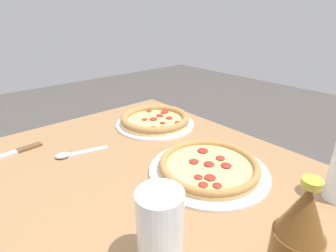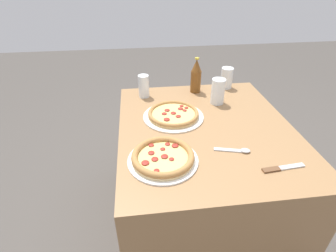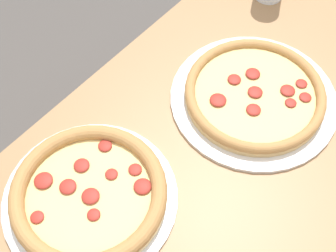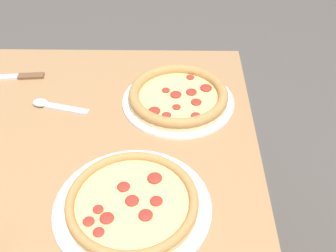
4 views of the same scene
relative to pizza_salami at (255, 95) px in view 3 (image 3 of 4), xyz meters
name	(u,v)px [view 3 (image 3 of 4)]	position (x,y,z in m)	size (l,w,h in m)	color
table	(258,249)	(0.11, 0.16, -0.38)	(1.05, 0.90, 0.72)	#997047
pizza_salami	(255,95)	(0.00, 0.00, 0.00)	(0.33, 0.33, 0.04)	silver
pizza_pepperoni	(89,194)	(0.36, -0.10, 0.00)	(0.31, 0.31, 0.04)	white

